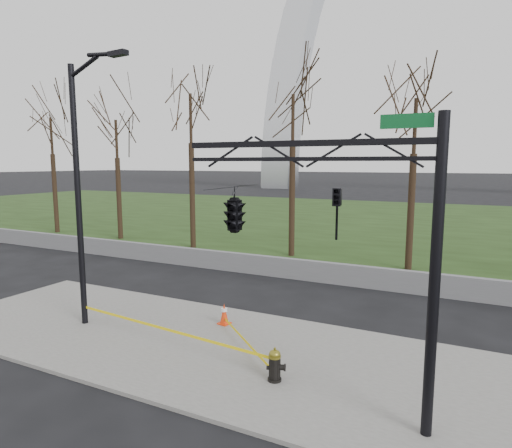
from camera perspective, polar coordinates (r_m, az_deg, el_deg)
The scene contains 11 objects.
ground at distance 12.81m, azimuth -6.81°, elevation -15.67°, with size 500.00×500.00×0.00m, color black.
sidewalk at distance 12.79m, azimuth -6.82°, elevation -15.47°, with size 18.00×6.00×0.10m, color slate.
grass_strip at distance 40.63m, azimuth 16.99°, elevation 0.38°, with size 120.00×40.00×0.06m, color black.
guardrail at distance 19.50m, azimuth 6.20°, elevation -5.97°, with size 60.00×0.30×0.90m, color #59595B.
gateway_arch at distance 89.34m, azimuth 23.22°, elevation 25.16°, with size 66.00×6.00×65.00m, color silver, non-canonical shape.
tree_row at distance 21.94m, azimuth 19.86°, elevation 6.92°, with size 53.88×4.00×9.82m.
fire_hydrant at distance 10.64m, azimuth 2.52°, elevation -17.98°, with size 0.50×0.33×0.80m.
traffic_cone at distance 14.02m, azimuth -4.17°, elevation -11.62°, with size 0.39×0.39×0.66m.
street_light at distance 14.18m, azimuth -21.78°, elevation 5.66°, with size 2.39×0.38×8.21m.
traffic_signal_mast at distance 8.95m, azimuth 1.52°, elevation 1.70°, with size 5.10×2.50×6.00m.
caution_tape at distance 12.42m, azimuth -8.13°, elevation -13.95°, with size 6.91×2.61×0.41m.
Camera 1 is at (6.49, -9.79, 5.11)m, focal length 30.63 mm.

